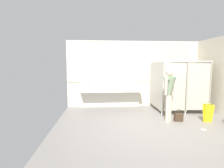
% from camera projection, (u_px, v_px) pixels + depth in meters
% --- Properties ---
extents(ground_plane, '(5.95, 5.90, 0.10)m').
position_uv_depth(ground_plane, '(156.00, 128.00, 5.09)').
color(ground_plane, gray).
extents(wall_back, '(5.95, 0.12, 2.80)m').
position_uv_depth(wall_back, '(136.00, 74.00, 7.62)').
color(wall_back, beige).
rests_on(wall_back, ground_plane).
extents(wall_back_tile_band, '(5.95, 0.01, 0.06)m').
position_uv_depth(wall_back_tile_band, '(137.00, 82.00, 7.59)').
color(wall_back_tile_band, '#9E937F').
rests_on(wall_back_tile_band, wall_back).
extents(vanity_counter, '(2.55, 0.55, 0.94)m').
position_uv_depth(vanity_counter, '(110.00, 93.00, 7.35)').
color(vanity_counter, silver).
rests_on(vanity_counter, ground_plane).
extents(mirror_panel, '(2.45, 0.02, 1.10)m').
position_uv_depth(mirror_panel, '(110.00, 71.00, 7.44)').
color(mirror_panel, silver).
rests_on(mirror_panel, wall_back).
extents(bathroom_stalls, '(1.78, 1.56, 1.94)m').
position_uv_depth(bathroom_stalls, '(180.00, 85.00, 6.75)').
color(bathroom_stalls, '#B2AD9E').
rests_on(bathroom_stalls, ground_plane).
extents(person_standing, '(0.57, 0.57, 1.69)m').
position_uv_depth(person_standing, '(169.00, 88.00, 5.45)').
color(person_standing, beige).
rests_on(person_standing, ground_plane).
extents(handbag, '(0.27, 0.13, 0.39)m').
position_uv_depth(handbag, '(179.00, 117.00, 5.57)').
color(handbag, '#3F2D1E').
rests_on(handbag, ground_plane).
extents(soap_dispenser, '(0.07, 0.07, 0.19)m').
position_uv_depth(soap_dispenser, '(89.00, 86.00, 7.33)').
color(soap_dispenser, '#D899B2').
rests_on(soap_dispenser, vanity_counter).
extents(paper_cup, '(0.07, 0.07, 0.11)m').
position_uv_depth(paper_cup, '(115.00, 87.00, 7.18)').
color(paper_cup, white).
rests_on(paper_cup, vanity_counter).
extents(wet_floor_sign, '(0.28, 0.19, 0.57)m').
position_uv_depth(wet_floor_sign, '(208.00, 113.00, 5.46)').
color(wet_floor_sign, yellow).
rests_on(wet_floor_sign, ground_plane).
extents(floor_drain_cover, '(0.14, 0.14, 0.01)m').
position_uv_depth(floor_drain_cover, '(204.00, 129.00, 4.86)').
color(floor_drain_cover, '#B7BABF').
rests_on(floor_drain_cover, ground_plane).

